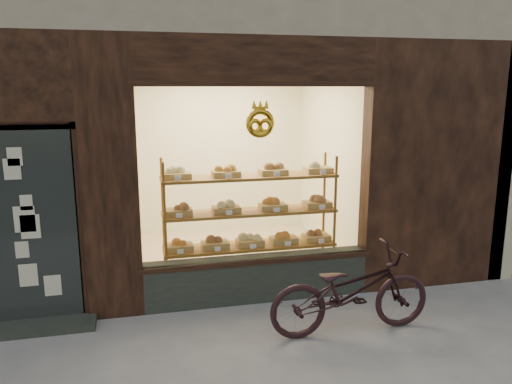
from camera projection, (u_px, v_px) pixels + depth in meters
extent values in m
cube|color=black|center=(258.00, 278.00, 6.04)|extent=(2.70, 0.25, 0.55)
cube|color=#222727|center=(34.00, 227.00, 5.25)|extent=(0.90, 0.04, 2.15)
cube|color=black|center=(40.00, 327.00, 5.32)|extent=(1.15, 0.35, 0.08)
torus|color=gold|center=(260.00, 123.00, 5.55)|extent=(0.33, 0.07, 0.33)
cube|color=brown|center=(250.00, 282.00, 6.49)|extent=(2.20, 0.45, 0.04)
cube|color=brown|center=(250.00, 246.00, 6.39)|extent=(2.20, 0.45, 0.03)
cube|color=brown|center=(250.00, 212.00, 6.30)|extent=(2.20, 0.45, 0.04)
cube|color=brown|center=(250.00, 177.00, 6.20)|extent=(2.20, 0.45, 0.04)
cylinder|color=brown|center=(165.00, 233.00, 5.90)|extent=(0.04, 0.04, 1.70)
cylinder|color=brown|center=(335.00, 222.00, 6.39)|extent=(0.04, 0.04, 1.70)
cylinder|color=brown|center=(164.00, 224.00, 6.27)|extent=(0.04, 0.04, 1.70)
cylinder|color=brown|center=(324.00, 215.00, 6.76)|extent=(0.04, 0.04, 1.70)
cube|color=olive|center=(179.00, 247.00, 6.18)|extent=(0.34, 0.24, 0.07)
sphere|color=#BC5B28|center=(179.00, 240.00, 6.16)|extent=(0.11, 0.11, 0.11)
cube|color=white|center=(180.00, 252.00, 6.00)|extent=(0.07, 0.01, 0.05)
cube|color=olive|center=(215.00, 244.00, 6.28)|extent=(0.34, 0.24, 0.07)
sphere|color=brown|center=(215.00, 238.00, 6.26)|extent=(0.11, 0.11, 0.11)
cube|color=white|center=(217.00, 249.00, 6.10)|extent=(0.07, 0.01, 0.05)
cube|color=olive|center=(250.00, 242.00, 6.38)|extent=(0.34, 0.24, 0.07)
sphere|color=beige|center=(250.00, 236.00, 6.36)|extent=(0.11, 0.11, 0.11)
cube|color=white|center=(253.00, 246.00, 6.20)|extent=(0.07, 0.01, 0.05)
cube|color=olive|center=(284.00, 239.00, 6.48)|extent=(0.34, 0.24, 0.07)
sphere|color=#BC5B28|center=(284.00, 233.00, 6.46)|extent=(0.11, 0.11, 0.11)
cube|color=white|center=(288.00, 244.00, 6.31)|extent=(0.07, 0.01, 0.05)
cube|color=olive|center=(316.00, 237.00, 6.58)|extent=(0.34, 0.24, 0.07)
sphere|color=brown|center=(316.00, 231.00, 6.57)|extent=(0.11, 0.11, 0.11)
cube|color=white|center=(321.00, 241.00, 6.41)|extent=(0.08, 0.01, 0.05)
cube|color=olive|center=(178.00, 212.00, 6.08)|extent=(0.34, 0.24, 0.07)
sphere|color=brown|center=(178.00, 205.00, 6.06)|extent=(0.11, 0.11, 0.11)
cube|color=white|center=(179.00, 216.00, 5.91)|extent=(0.07, 0.01, 0.06)
cube|color=olive|center=(226.00, 209.00, 6.22)|extent=(0.34, 0.24, 0.07)
sphere|color=beige|center=(226.00, 202.00, 6.20)|extent=(0.11, 0.11, 0.11)
cube|color=white|center=(229.00, 213.00, 6.04)|extent=(0.08, 0.01, 0.06)
cube|color=olive|center=(273.00, 206.00, 6.35)|extent=(0.34, 0.24, 0.07)
sphere|color=#BC5B28|center=(273.00, 200.00, 6.34)|extent=(0.11, 0.11, 0.11)
cube|color=white|center=(277.00, 210.00, 6.18)|extent=(0.07, 0.01, 0.06)
cube|color=olive|center=(317.00, 204.00, 6.49)|extent=(0.34, 0.24, 0.07)
sphere|color=brown|center=(317.00, 198.00, 6.47)|extent=(0.11, 0.11, 0.11)
cube|color=white|center=(322.00, 207.00, 6.31)|extent=(0.08, 0.01, 0.06)
cube|color=olive|center=(177.00, 176.00, 5.99)|extent=(0.34, 0.24, 0.07)
sphere|color=beige|center=(177.00, 169.00, 5.97)|extent=(0.11, 0.11, 0.11)
cube|color=white|center=(178.00, 178.00, 5.81)|extent=(0.07, 0.01, 0.06)
cube|color=olive|center=(226.00, 174.00, 6.13)|extent=(0.34, 0.24, 0.07)
sphere|color=#BC5B28|center=(226.00, 167.00, 6.11)|extent=(0.11, 0.11, 0.11)
cube|color=white|center=(229.00, 176.00, 5.95)|extent=(0.08, 0.01, 0.06)
cube|color=olive|center=(273.00, 172.00, 6.26)|extent=(0.34, 0.24, 0.07)
sphere|color=brown|center=(273.00, 165.00, 6.24)|extent=(0.11, 0.11, 0.11)
cube|color=white|center=(277.00, 174.00, 6.09)|extent=(0.07, 0.01, 0.06)
cube|color=olive|center=(318.00, 170.00, 6.40)|extent=(0.34, 0.24, 0.07)
sphere|color=beige|center=(318.00, 163.00, 6.38)|extent=(0.11, 0.11, 0.11)
cube|color=white|center=(323.00, 172.00, 6.22)|extent=(0.08, 0.01, 0.06)
imported|color=black|center=(351.00, 291.00, 5.21)|extent=(1.76, 0.62, 0.92)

